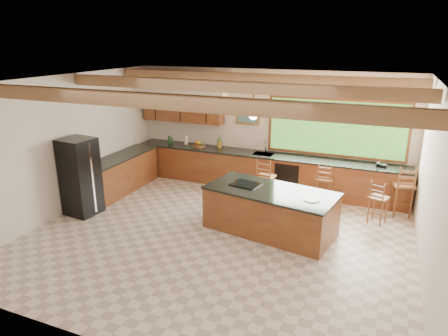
% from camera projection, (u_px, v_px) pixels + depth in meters
% --- Properties ---
extents(ground, '(7.20, 7.20, 0.00)m').
position_uv_depth(ground, '(219.00, 236.00, 7.88)').
color(ground, beige).
rests_on(ground, ground).
extents(room_shell, '(7.27, 6.54, 3.02)m').
position_uv_depth(room_shell, '(223.00, 119.00, 7.83)').
color(room_shell, beige).
rests_on(room_shell, ground).
extents(counter_run, '(7.12, 3.10, 1.25)m').
position_uv_depth(counter_run, '(228.00, 171.00, 10.25)').
color(counter_run, brown).
rests_on(counter_run, ground).
extents(island, '(2.70, 1.61, 0.90)m').
position_uv_depth(island, '(270.00, 211.00, 7.96)').
color(island, brown).
rests_on(island, ground).
extents(refrigerator, '(0.72, 0.71, 1.70)m').
position_uv_depth(refrigerator, '(80.00, 177.00, 8.68)').
color(refrigerator, black).
rests_on(refrigerator, ground).
extents(bar_stool_a, '(0.36, 0.36, 1.01)m').
position_uv_depth(bar_stool_a, '(324.00, 180.00, 9.21)').
color(bar_stool_a, brown).
rests_on(bar_stool_a, ground).
extents(bar_stool_b, '(0.43, 0.43, 1.13)m').
position_uv_depth(bar_stool_b, '(265.00, 178.00, 9.13)').
color(bar_stool_b, brown).
rests_on(bar_stool_b, ground).
extents(bar_stool_c, '(0.44, 0.44, 0.95)m').
position_uv_depth(bar_stool_c, '(379.00, 199.00, 8.22)').
color(bar_stool_c, brown).
rests_on(bar_stool_c, ground).
extents(bar_stool_d, '(0.51, 0.51, 1.16)m').
position_uv_depth(bar_stool_d, '(403.00, 186.00, 8.57)').
color(bar_stool_d, brown).
rests_on(bar_stool_d, ground).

